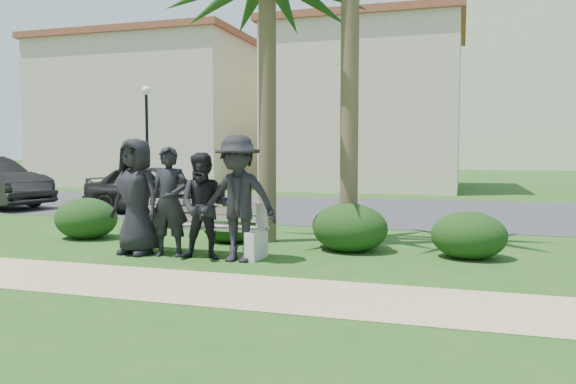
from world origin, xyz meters
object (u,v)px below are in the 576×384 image
park_bench (194,231)px  man_a (136,197)px  man_d (238,199)px  car_a (155,189)px  man_b (169,202)px  street_lamp (147,120)px  man_c (204,206)px

park_bench → man_a: man_a is taller
man_d → park_bench: bearing=158.6°
man_a → car_a: bearing=129.2°
park_bench → man_b: man_b is taller
man_a → man_b: 0.60m
street_lamp → park_bench: bearing=-55.9°
car_a → man_c: bearing=-138.0°
street_lamp → man_b: bearing=-57.4°
park_bench → man_a: 1.07m
man_b → man_d: bearing=-13.7°
man_b → man_c: 0.67m
street_lamp → man_a: street_lamp is taller
man_a → car_a: 6.07m
man_a → man_c: bearing=7.0°
man_a → car_a: man_a is taller
car_a → man_a: bearing=-147.0°
man_a → man_b: (0.59, 0.01, -0.07)m
man_b → car_a: (-3.41, 5.36, -0.21)m
man_a → car_a: (-2.82, 5.36, -0.27)m
park_bench → man_b: (-0.28, -0.27, 0.49)m
street_lamp → car_a: (4.31, -6.72, -2.28)m
man_a → man_d: (1.80, -0.07, 0.02)m
park_bench → man_d: bearing=-17.8°
park_bench → man_b: size_ratio=1.40×
man_a → car_a: size_ratio=0.48×
man_c → man_d: size_ratio=0.86×
man_b → car_a: 6.36m
street_lamp → man_a: (7.13, -12.08, -2.00)m
park_bench → man_a: bearing=-159.2°
park_bench → man_b: 0.63m
park_bench → man_c: bearing=-41.8°
street_lamp → car_a: bearing=-57.3°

